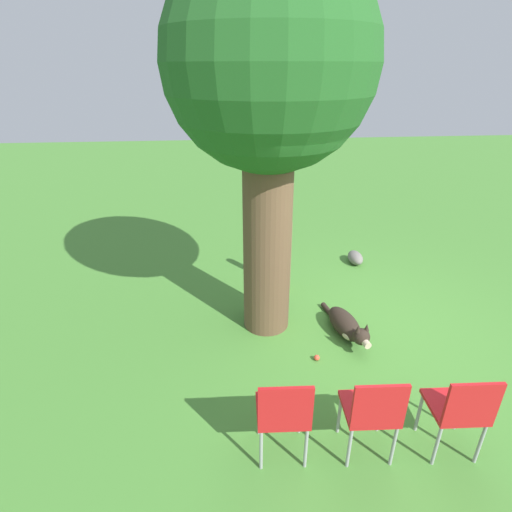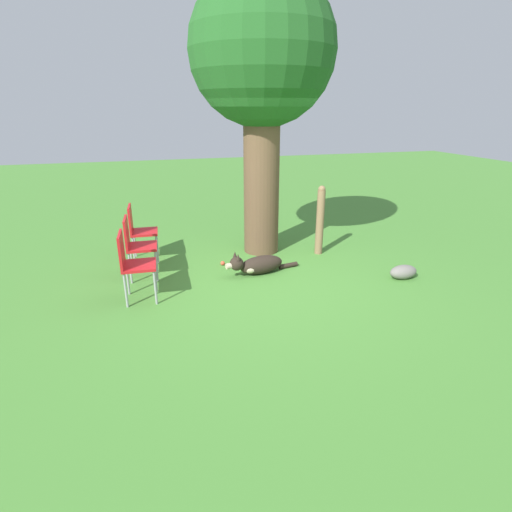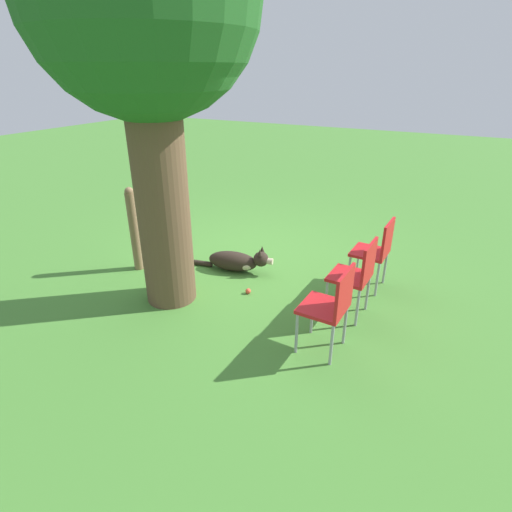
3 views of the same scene
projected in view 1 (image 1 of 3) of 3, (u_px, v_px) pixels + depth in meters
ground_plane at (358, 330)px, 5.26m from camera, size 30.00×30.00×0.00m
oak_tree at (269, 77)px, 4.08m from camera, size 2.23×2.23×4.29m
dog at (347, 326)px, 5.09m from camera, size 1.21×0.42×0.39m
fence_post at (287, 253)px, 5.99m from camera, size 0.13×0.13×1.18m
red_chair_0 at (461, 408)px, 3.35m from camera, size 0.44×0.46×0.92m
red_chair_1 at (373, 410)px, 3.34m from camera, size 0.44×0.46×0.92m
red_chair_2 at (283, 412)px, 3.32m from camera, size 0.44×0.46×0.92m
tennis_ball at (317, 358)px, 4.70m from camera, size 0.07×0.07×0.07m
garden_rock at (355, 258)px, 6.98m from camera, size 0.42×0.24×0.21m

